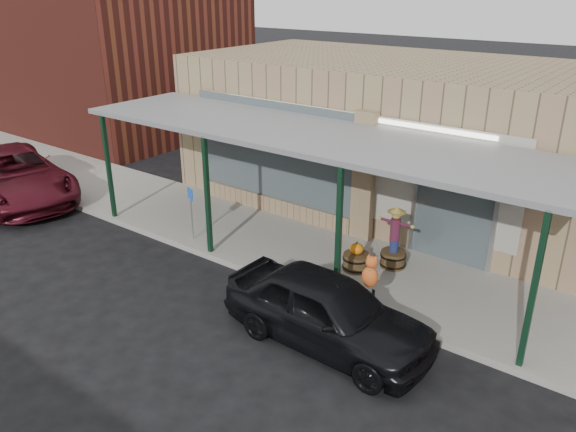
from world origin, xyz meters
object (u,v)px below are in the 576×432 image
Objects in this scene: parked_sedan at (328,310)px; handicap_sign at (191,207)px; barrel_scarecrow at (394,247)px; barrel_pumpkin at (356,260)px; car_maroon at (13,175)px.

handicap_sign is at bearing 75.07° from parked_sedan.
parked_sedan is (0.29, -3.20, 0.04)m from barrel_scarecrow.
barrel_pumpkin is (-0.60, -0.64, -0.25)m from barrel_scarecrow.
handicap_sign is at bearing -68.21° from car_maroon.
handicap_sign is (-4.75, -1.70, 0.38)m from barrel_scarecrow.
barrel_pumpkin is 2.72m from parked_sedan.
barrel_pumpkin is at bearing 20.74° from parked_sedan.
handicap_sign is (-4.15, -1.06, 0.63)m from barrel_pumpkin.
handicap_sign is 6.75m from car_maroon.
parked_sedan is (5.04, -1.50, -0.34)m from handicap_sign.
barrel_scarecrow is at bearing 6.74° from parked_sedan.
barrel_pumpkin is at bearing -65.92° from car_maroon.
barrel_scarecrow reaches higher than car_maroon.
barrel_pumpkin is 0.13× the size of car_maroon.
car_maroon is (-6.68, -0.98, -0.25)m from handicap_sign.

